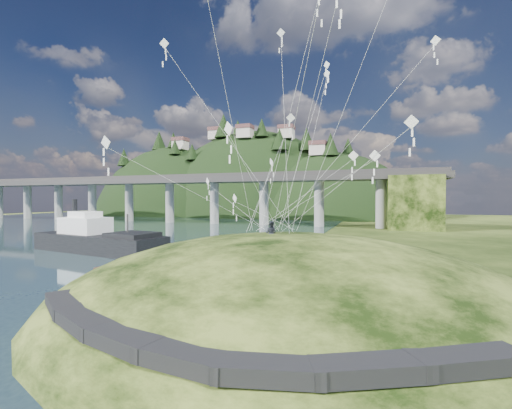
% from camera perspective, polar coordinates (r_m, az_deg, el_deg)
% --- Properties ---
extents(ground, '(320.00, 320.00, 0.00)m').
position_cam_1_polar(ground, '(26.52, -13.08, -15.47)').
color(ground, black).
rests_on(ground, ground).
extents(grass_hill, '(36.00, 32.00, 13.00)m').
position_cam_1_polar(grass_hill, '(25.71, 5.73, -19.51)').
color(grass_hill, black).
rests_on(grass_hill, ground).
extents(footpath, '(22.29, 5.84, 0.83)m').
position_cam_1_polar(footpath, '(14.31, -8.80, -21.29)').
color(footpath, black).
rests_on(footpath, ground).
extents(bridge, '(160.00, 11.00, 15.00)m').
position_cam_1_polar(bridge, '(99.93, -4.09, 2.26)').
color(bridge, '#2D2B2B').
rests_on(bridge, ground).
extents(far_ridge, '(153.00, 70.00, 94.50)m').
position_cam_1_polar(far_ridge, '(155.31, -2.11, -4.52)').
color(far_ridge, black).
rests_on(far_ridge, ground).
extents(work_barge, '(21.78, 8.92, 7.40)m').
position_cam_1_polar(work_barge, '(53.10, -24.99, -5.21)').
color(work_barge, black).
rests_on(work_barge, ground).
extents(wooden_dock, '(13.58, 4.26, 0.96)m').
position_cam_1_polar(wooden_dock, '(33.90, -17.26, -11.11)').
color(wooden_dock, '#341B15').
rests_on(wooden_dock, ground).
extents(kite_flyers, '(1.28, 2.66, 1.86)m').
position_cam_1_polar(kite_flyers, '(25.63, 2.60, -2.79)').
color(kite_flyers, '#242730').
rests_on(kite_flyers, ground).
extents(kite_swarm, '(20.85, 17.01, 21.44)m').
position_cam_1_polar(kite_swarm, '(26.30, 5.73, 20.20)').
color(kite_swarm, white).
rests_on(kite_swarm, ground).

